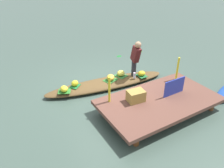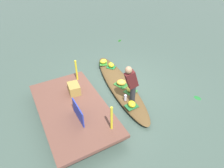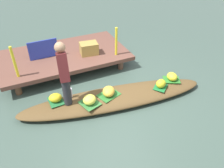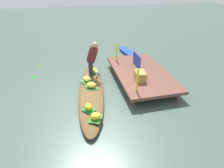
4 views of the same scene
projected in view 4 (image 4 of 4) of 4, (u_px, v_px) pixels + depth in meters
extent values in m
plane|color=#3E5148|center=(91.00, 95.00, 6.05)|extent=(40.00, 40.00, 0.00)
cube|color=brown|center=(141.00, 73.00, 6.72)|extent=(3.20, 1.80, 0.10)
cylinder|color=brown|center=(113.00, 65.00, 7.75)|extent=(0.14, 0.14, 0.27)
cylinder|color=brown|center=(133.00, 100.00, 5.59)|extent=(0.14, 0.14, 0.27)
cylinder|color=brown|center=(146.00, 62.00, 8.03)|extent=(0.14, 0.14, 0.27)
cylinder|color=brown|center=(177.00, 94.00, 5.88)|extent=(0.14, 0.14, 0.27)
ellipsoid|color=brown|center=(91.00, 92.00, 6.00)|extent=(4.09, 1.34, 0.21)
ellipsoid|color=#1B4197|center=(129.00, 52.00, 9.14)|extent=(1.98, 0.93, 0.17)
cube|color=#2C6F2C|center=(91.00, 87.00, 6.05)|extent=(0.52, 0.45, 0.01)
ellipsoid|color=gold|center=(91.00, 85.00, 6.01)|extent=(0.38, 0.40, 0.18)
cube|color=#1C6E32|center=(89.00, 110.00, 5.05)|extent=(0.41, 0.40, 0.01)
ellipsoid|color=gold|center=(89.00, 107.00, 5.00)|extent=(0.28, 0.26, 0.19)
cube|color=#2D7729|center=(96.00, 119.00, 4.74)|extent=(0.46, 0.42, 0.01)
ellipsoid|color=yellow|center=(96.00, 116.00, 4.70)|extent=(0.25, 0.29, 0.17)
cube|color=#216432|center=(95.00, 72.00, 6.99)|extent=(0.29, 0.37, 0.01)
ellipsoid|color=gold|center=(95.00, 70.00, 6.94)|extent=(0.29, 0.25, 0.17)
cube|color=#347235|center=(87.00, 81.00, 6.42)|extent=(0.43, 0.46, 0.01)
ellipsoid|color=#E6DA4A|center=(87.00, 79.00, 6.37)|extent=(0.37, 0.36, 0.18)
cylinder|color=#28282D|center=(91.00, 69.00, 6.64)|extent=(0.16, 0.16, 0.55)
cube|color=#4E191A|center=(92.00, 55.00, 6.38)|extent=(0.24, 0.44, 0.58)
sphere|color=#9E7556|center=(95.00, 45.00, 6.22)|extent=(0.20, 0.20, 0.20)
cylinder|color=silver|center=(97.00, 74.00, 6.68)|extent=(0.08, 0.08, 0.20)
cube|color=#27359C|center=(137.00, 60.00, 7.00)|extent=(0.71, 0.04, 0.47)
cylinder|color=yellow|center=(117.00, 52.00, 7.40)|extent=(0.06, 0.06, 0.73)
cylinder|color=yellow|center=(137.00, 80.00, 5.38)|extent=(0.06, 0.06, 0.73)
cube|color=olive|center=(140.00, 76.00, 6.07)|extent=(0.47, 0.37, 0.30)
ellipsoid|color=#1E6F2B|center=(35.00, 77.00, 7.10)|extent=(0.27, 0.22, 0.01)
ellipsoid|color=#326C29|center=(38.00, 65.00, 8.05)|extent=(0.19, 0.22, 0.01)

